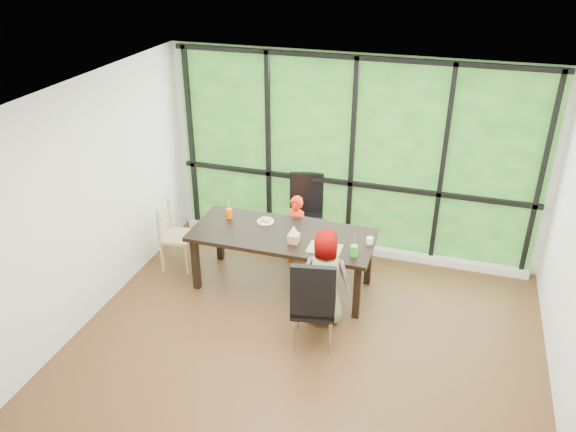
{
  "coord_description": "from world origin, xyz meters",
  "views": [
    {
      "loc": [
        1.28,
        -4.69,
        4.1
      ],
      "look_at": [
        -0.48,
        0.95,
        1.05
      ],
      "focal_mm": 35.65,
      "sensor_mm": 36.0,
      "label": 1
    }
  ],
  "objects_px": {
    "dining_table": "(283,260)",
    "chair_end_beech": "(178,236)",
    "child_toddler": "(296,231)",
    "plate_near": "(325,248)",
    "orange_cup": "(229,213)",
    "tissue_box": "(294,238)",
    "white_mug": "(370,241)",
    "chair_window_leather": "(306,215)",
    "child_older": "(324,277)",
    "green_cup": "(354,251)",
    "plate_far": "(265,221)",
    "chair_interior_leather": "(314,300)"
  },
  "relations": [
    {
      "from": "child_toddler",
      "to": "plate_far",
      "type": "relative_size",
      "value": 4.56
    },
    {
      "from": "chair_window_leather",
      "to": "tissue_box",
      "type": "distance_m",
      "value": 1.15
    },
    {
      "from": "child_older",
      "to": "plate_near",
      "type": "xyz_separation_m",
      "value": [
        -0.08,
        0.32,
        0.18
      ]
    },
    {
      "from": "chair_end_beech",
      "to": "child_older",
      "type": "relative_size",
      "value": 0.78
    },
    {
      "from": "chair_end_beech",
      "to": "plate_far",
      "type": "relative_size",
      "value": 4.2
    },
    {
      "from": "plate_far",
      "to": "white_mug",
      "type": "height_order",
      "value": "white_mug"
    },
    {
      "from": "chair_end_beech",
      "to": "child_toddler",
      "type": "distance_m",
      "value": 1.53
    },
    {
      "from": "dining_table",
      "to": "child_toddler",
      "type": "distance_m",
      "value": 0.57
    },
    {
      "from": "chair_window_leather",
      "to": "child_toddler",
      "type": "height_order",
      "value": "chair_window_leather"
    },
    {
      "from": "orange_cup",
      "to": "chair_interior_leather",
      "type": "bearing_deg",
      "value": -38.16
    },
    {
      "from": "chair_interior_leather",
      "to": "white_mug",
      "type": "xyz_separation_m",
      "value": [
        0.4,
        0.99,
        0.25
      ]
    },
    {
      "from": "plate_near",
      "to": "green_cup",
      "type": "relative_size",
      "value": 1.92
    },
    {
      "from": "dining_table",
      "to": "white_mug",
      "type": "relative_size",
      "value": 27.61
    },
    {
      "from": "orange_cup",
      "to": "white_mug",
      "type": "height_order",
      "value": "orange_cup"
    },
    {
      "from": "chair_end_beech",
      "to": "plate_near",
      "type": "xyz_separation_m",
      "value": [
        2.02,
        -0.24,
        0.31
      ]
    },
    {
      "from": "chair_window_leather",
      "to": "white_mug",
      "type": "bearing_deg",
      "value": -54.29
    },
    {
      "from": "white_mug",
      "to": "tissue_box",
      "type": "relative_size",
      "value": 0.64
    },
    {
      "from": "child_older",
      "to": "plate_far",
      "type": "relative_size",
      "value": 5.36
    },
    {
      "from": "chair_end_beech",
      "to": "chair_interior_leather",
      "type": "bearing_deg",
      "value": -120.02
    },
    {
      "from": "plate_far",
      "to": "child_toddler",
      "type": "bearing_deg",
      "value": 49.54
    },
    {
      "from": "chair_interior_leather",
      "to": "tissue_box",
      "type": "relative_size",
      "value": 8.65
    },
    {
      "from": "green_cup",
      "to": "white_mug",
      "type": "distance_m",
      "value": 0.35
    },
    {
      "from": "child_toddler",
      "to": "orange_cup",
      "type": "bearing_deg",
      "value": -132.54
    },
    {
      "from": "chair_interior_leather",
      "to": "plate_far",
      "type": "height_order",
      "value": "chair_interior_leather"
    },
    {
      "from": "plate_far",
      "to": "white_mug",
      "type": "xyz_separation_m",
      "value": [
        1.34,
        -0.15,
        0.03
      ]
    },
    {
      "from": "chair_interior_leather",
      "to": "green_cup",
      "type": "distance_m",
      "value": 0.78
    },
    {
      "from": "plate_far",
      "to": "plate_near",
      "type": "height_order",
      "value": "plate_near"
    },
    {
      "from": "child_toddler",
      "to": "green_cup",
      "type": "height_order",
      "value": "child_toddler"
    },
    {
      "from": "white_mug",
      "to": "child_toddler",
      "type": "bearing_deg",
      "value": 154.74
    },
    {
      "from": "chair_end_beech",
      "to": "tissue_box",
      "type": "distance_m",
      "value": 1.68
    },
    {
      "from": "chair_end_beech",
      "to": "orange_cup",
      "type": "height_order",
      "value": "chair_end_beech"
    },
    {
      "from": "dining_table",
      "to": "chair_end_beech",
      "type": "xyz_separation_m",
      "value": [
        -1.44,
        0.03,
        0.08
      ]
    },
    {
      "from": "chair_window_leather",
      "to": "chair_interior_leather",
      "type": "height_order",
      "value": "same"
    },
    {
      "from": "chair_interior_leather",
      "to": "child_toddler",
      "type": "xyz_separation_m",
      "value": [
        -0.64,
        1.49,
        -0.05
      ]
    },
    {
      "from": "child_older",
      "to": "green_cup",
      "type": "xyz_separation_m",
      "value": [
        0.27,
        0.27,
        0.24
      ]
    },
    {
      "from": "chair_interior_leather",
      "to": "orange_cup",
      "type": "height_order",
      "value": "chair_interior_leather"
    },
    {
      "from": "plate_far",
      "to": "orange_cup",
      "type": "distance_m",
      "value": 0.48
    },
    {
      "from": "dining_table",
      "to": "child_toddler",
      "type": "xyz_separation_m",
      "value": [
        0.0,
        0.56,
        0.11
      ]
    },
    {
      "from": "chair_interior_leather",
      "to": "child_older",
      "type": "relative_size",
      "value": 0.94
    },
    {
      "from": "plate_near",
      "to": "white_mug",
      "type": "height_order",
      "value": "white_mug"
    },
    {
      "from": "chair_window_leather",
      "to": "plate_far",
      "type": "height_order",
      "value": "chair_window_leather"
    },
    {
      "from": "child_toddler",
      "to": "orange_cup",
      "type": "xyz_separation_m",
      "value": [
        -0.77,
        -0.38,
        0.32
      ]
    },
    {
      "from": "child_toddler",
      "to": "white_mug",
      "type": "xyz_separation_m",
      "value": [
        1.05,
        -0.49,
        0.3
      ]
    },
    {
      "from": "plate_near",
      "to": "chair_interior_leather",
      "type": "bearing_deg",
      "value": -84.79
    },
    {
      "from": "orange_cup",
      "to": "plate_near",
      "type": "bearing_deg",
      "value": -16.28
    },
    {
      "from": "dining_table",
      "to": "chair_window_leather",
      "type": "xyz_separation_m",
      "value": [
        0.03,
        0.94,
        0.17
      ]
    },
    {
      "from": "child_toddler",
      "to": "orange_cup",
      "type": "distance_m",
      "value": 0.92
    },
    {
      "from": "child_older",
      "to": "plate_near",
      "type": "distance_m",
      "value": 0.37
    },
    {
      "from": "chair_window_leather",
      "to": "child_older",
      "type": "relative_size",
      "value": 0.94
    },
    {
      "from": "child_older",
      "to": "plate_near",
      "type": "relative_size",
      "value": 4.53
    }
  ]
}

